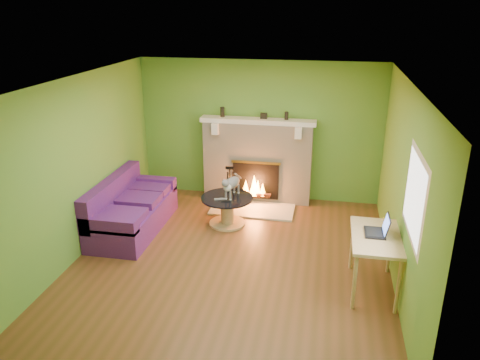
% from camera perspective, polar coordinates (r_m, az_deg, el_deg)
% --- Properties ---
extents(floor, '(5.00, 5.00, 0.00)m').
position_cam_1_polar(floor, '(6.97, -0.96, -9.65)').
color(floor, brown).
rests_on(floor, ground).
extents(ceiling, '(5.00, 5.00, 0.00)m').
position_cam_1_polar(ceiling, '(6.09, -1.11, 11.98)').
color(ceiling, white).
rests_on(ceiling, wall_back).
extents(wall_back, '(5.00, 0.00, 5.00)m').
position_cam_1_polar(wall_back, '(8.76, 2.37, 6.00)').
color(wall_back, '#619831').
rests_on(wall_back, floor).
extents(wall_front, '(5.00, 0.00, 5.00)m').
position_cam_1_polar(wall_front, '(4.24, -8.18, -11.16)').
color(wall_front, '#619831').
rests_on(wall_front, floor).
extents(wall_left, '(0.00, 5.00, 5.00)m').
position_cam_1_polar(wall_left, '(7.20, -18.83, 1.58)').
color(wall_left, '#619831').
rests_on(wall_left, floor).
extents(wall_right, '(0.00, 5.00, 5.00)m').
position_cam_1_polar(wall_right, '(6.37, 19.20, -0.94)').
color(wall_right, '#619831').
rests_on(wall_right, floor).
extents(window_frame, '(0.00, 1.20, 1.20)m').
position_cam_1_polar(window_frame, '(5.45, 20.55, -1.92)').
color(window_frame, silver).
rests_on(window_frame, wall_right).
extents(window_pane, '(0.00, 1.06, 1.06)m').
position_cam_1_polar(window_pane, '(5.45, 20.47, -1.91)').
color(window_pane, white).
rests_on(window_pane, wall_right).
extents(fireplace, '(2.10, 0.46, 1.58)m').
position_cam_1_polar(fireplace, '(8.74, 2.14, 2.35)').
color(fireplace, beige).
rests_on(fireplace, floor).
extents(hearth, '(1.50, 0.75, 0.03)m').
position_cam_1_polar(hearth, '(8.54, 1.53, -3.55)').
color(hearth, beige).
rests_on(hearth, floor).
extents(mantel, '(2.10, 0.28, 0.08)m').
position_cam_1_polar(mantel, '(8.51, 2.18, 7.21)').
color(mantel, white).
rests_on(mantel, fireplace).
extents(sofa, '(0.89, 1.93, 0.87)m').
position_cam_1_polar(sofa, '(7.92, -13.26, -3.61)').
color(sofa, '#511A65').
rests_on(sofa, floor).
extents(coffee_table, '(0.87, 0.87, 0.49)m').
position_cam_1_polar(coffee_table, '(7.90, -1.58, -3.51)').
color(coffee_table, tan).
rests_on(coffee_table, floor).
extents(desk, '(0.62, 1.06, 0.79)m').
position_cam_1_polar(desk, '(6.22, 16.23, -7.29)').
color(desk, tan).
rests_on(desk, floor).
extents(cat, '(0.37, 0.67, 0.40)m').
position_cam_1_polar(cat, '(7.77, -0.96, -0.66)').
color(cat, slate).
rests_on(cat, coffee_table).
extents(remote_silver, '(0.18, 0.10, 0.02)m').
position_cam_1_polar(remote_silver, '(7.73, -2.52, -2.33)').
color(remote_silver, gray).
rests_on(remote_silver, coffee_table).
extents(remote_black, '(0.17, 0.07, 0.02)m').
position_cam_1_polar(remote_black, '(7.65, -1.75, -2.58)').
color(remote_black, black).
rests_on(remote_black, coffee_table).
extents(laptop, '(0.30, 0.34, 0.25)m').
position_cam_1_polar(laptop, '(6.17, 16.22, -5.24)').
color(laptop, black).
rests_on(laptop, desk).
extents(fire_tools, '(0.19, 0.19, 0.73)m').
position_cam_1_polar(fire_tools, '(8.61, -1.25, -0.62)').
color(fire_tools, black).
rests_on(fire_tools, hearth).
extents(mantel_vase_left, '(0.08, 0.08, 0.18)m').
position_cam_1_polar(mantel_vase_left, '(8.63, -2.16, 8.30)').
color(mantel_vase_left, black).
rests_on(mantel_vase_left, mantel).
extents(mantel_vase_right, '(0.07, 0.07, 0.14)m').
position_cam_1_polar(mantel_vase_right, '(8.45, 5.68, 7.80)').
color(mantel_vase_right, black).
rests_on(mantel_vase_right, mantel).
extents(mantel_box, '(0.12, 0.08, 0.10)m').
position_cam_1_polar(mantel_box, '(8.50, 2.92, 7.82)').
color(mantel_box, black).
rests_on(mantel_box, mantel).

